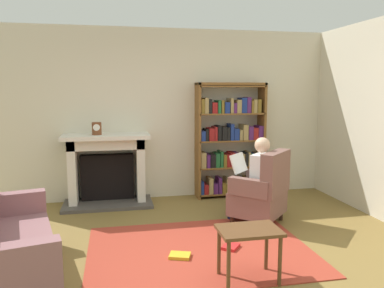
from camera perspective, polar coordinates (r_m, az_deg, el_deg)
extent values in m
plane|color=olive|center=(4.08, 2.10, -17.23)|extent=(14.00, 14.00, 0.00)
cube|color=beige|center=(6.21, -3.42, 4.44)|extent=(5.60, 0.10, 2.70)
cube|color=beige|center=(6.00, 24.57, 3.60)|extent=(0.10, 5.20, 2.70)
cube|color=#A53827|center=(4.34, 1.13, -15.51)|extent=(2.40, 1.80, 0.01)
cube|color=#4C4742|center=(6.01, -12.39, -8.71)|extent=(1.32, 0.64, 0.05)
cube|color=black|center=(6.13, -12.47, -4.76)|extent=(0.80, 0.20, 0.70)
cube|color=silver|center=(6.02, -17.31, -4.09)|extent=(0.12, 0.44, 1.02)
cube|color=silver|center=(6.00, -7.72, -3.83)|extent=(0.12, 0.44, 1.02)
cube|color=silver|center=(5.92, -12.65, 0.12)|extent=(1.12, 0.44, 0.16)
cube|color=silver|center=(5.84, -12.69, 1.11)|extent=(1.28, 0.56, 0.06)
cylinder|color=brown|center=(5.81, -14.03, 2.25)|extent=(0.14, 0.14, 0.19)
cylinder|color=white|center=(5.75, -14.06, 2.40)|extent=(0.10, 0.01, 0.10)
cube|color=brown|center=(6.12, 0.87, 0.43)|extent=(0.04, 0.32, 1.86)
cube|color=brown|center=(6.44, 10.30, 0.68)|extent=(0.04, 0.32, 1.86)
cube|color=brown|center=(6.20, 5.83, 8.91)|extent=(1.12, 0.32, 0.04)
cube|color=brown|center=(6.43, 5.60, -7.13)|extent=(1.08, 0.32, 0.02)
cube|color=navy|center=(6.26, 1.35, -6.39)|extent=(0.05, 0.26, 0.21)
cube|color=maroon|center=(6.29, 1.93, -6.60)|extent=(0.07, 0.26, 0.16)
cube|color=#997F4C|center=(6.29, 2.63, -6.12)|extent=(0.07, 0.26, 0.26)
cube|color=#4C1E59|center=(6.32, 3.33, -6.47)|extent=(0.07, 0.26, 0.17)
cube|color=#4C1E59|center=(6.33, 3.98, -6.05)|extent=(0.05, 0.26, 0.26)
cube|color=brown|center=(6.36, 4.57, -6.40)|extent=(0.07, 0.26, 0.17)
cube|color=#997F4C|center=(6.36, 5.08, -6.02)|extent=(0.04, 0.26, 0.25)
cube|color=black|center=(6.39, 5.57, -6.33)|extent=(0.06, 0.26, 0.17)
cube|color=maroon|center=(6.41, 6.24, -6.15)|extent=(0.08, 0.26, 0.20)
cube|color=brown|center=(6.43, 6.86, -6.19)|extent=(0.05, 0.26, 0.18)
cube|color=#4C1E59|center=(6.45, 7.44, -6.01)|extent=(0.07, 0.26, 0.21)
cube|color=brown|center=(6.48, 8.12, -5.88)|extent=(0.07, 0.26, 0.23)
cube|color=maroon|center=(6.51, 8.81, -6.08)|extent=(0.08, 0.26, 0.18)
cube|color=#1E592D|center=(6.53, 9.44, -5.73)|extent=(0.06, 0.26, 0.25)
cube|color=brown|center=(6.33, 5.65, -3.34)|extent=(1.08, 0.32, 0.02)
cube|color=#997F4C|center=(6.17, 1.53, -2.31)|extent=(0.08, 0.26, 0.25)
cube|color=#4C1E59|center=(6.19, 2.24, -2.45)|extent=(0.05, 0.26, 0.21)
cube|color=black|center=(6.21, 2.93, -2.42)|extent=(0.08, 0.26, 0.21)
cube|color=#1E592D|center=(6.23, 3.63, -2.32)|extent=(0.07, 0.26, 0.23)
cube|color=#1E592D|center=(6.24, 4.22, -2.18)|extent=(0.04, 0.26, 0.25)
cube|color=brown|center=(6.26, 4.69, -2.40)|extent=(0.05, 0.26, 0.20)
cube|color=maroon|center=(6.28, 5.17, -2.36)|extent=(0.05, 0.26, 0.20)
cube|color=maroon|center=(6.30, 5.80, -2.23)|extent=(0.08, 0.26, 0.23)
cube|color=#4C1E59|center=(6.32, 6.50, -2.22)|extent=(0.07, 0.26, 0.22)
cube|color=#997F4C|center=(6.35, 7.20, -2.26)|extent=(0.08, 0.26, 0.21)
cube|color=black|center=(6.37, 7.84, -2.17)|extent=(0.05, 0.26, 0.22)
cube|color=#997F4C|center=(6.39, 8.23, -2.10)|extent=(0.04, 0.26, 0.23)
cube|color=#1E592D|center=(6.40, 8.58, -2.21)|extent=(0.04, 0.26, 0.20)
cube|color=navy|center=(6.42, 9.07, -2.23)|extent=(0.05, 0.26, 0.19)
cube|color=brown|center=(6.44, 9.57, -2.16)|extent=(0.06, 0.26, 0.21)
cube|color=brown|center=(6.26, 5.71, 0.56)|extent=(1.08, 0.32, 0.02)
cube|color=navy|center=(6.11, 1.48, 1.28)|extent=(0.07, 0.26, 0.16)
cube|color=black|center=(6.12, 2.04, 1.43)|extent=(0.04, 0.26, 0.19)
cube|color=maroon|center=(6.14, 2.73, 1.50)|extent=(0.09, 0.26, 0.20)
cube|color=maroon|center=(6.16, 3.35, 1.61)|extent=(0.04, 0.26, 0.22)
cube|color=black|center=(6.17, 3.89, 1.69)|extent=(0.06, 0.26, 0.23)
cube|color=black|center=(6.19, 4.61, 1.62)|extent=(0.08, 0.26, 0.22)
cube|color=black|center=(6.21, 5.20, 1.61)|extent=(0.04, 0.26, 0.21)
cube|color=navy|center=(6.23, 5.73, 1.84)|extent=(0.06, 0.26, 0.26)
cube|color=navy|center=(6.26, 6.39, 1.52)|extent=(0.08, 0.26, 0.18)
cube|color=#997F4C|center=(6.28, 7.02, 1.45)|extent=(0.05, 0.26, 0.17)
cube|color=#997F4C|center=(6.30, 7.69, 1.81)|extent=(0.08, 0.26, 0.24)
cube|color=#4C1E59|center=(6.33, 8.45, 1.71)|extent=(0.08, 0.26, 0.22)
cube|color=maroon|center=(6.36, 9.16, 1.60)|extent=(0.08, 0.26, 0.19)
cube|color=#4C1E59|center=(6.39, 9.89, 1.75)|extent=(0.08, 0.26, 0.22)
cube|color=brown|center=(6.21, 5.76, 4.53)|extent=(1.08, 0.32, 0.02)
cube|color=brown|center=(6.07, 1.42, 5.67)|extent=(0.05, 0.26, 0.23)
cube|color=#997F4C|center=(6.08, 1.97, 5.76)|extent=(0.06, 0.26, 0.24)
cube|color=black|center=(6.10, 2.51, 5.67)|extent=(0.05, 0.26, 0.22)
cube|color=maroon|center=(6.12, 3.17, 5.42)|extent=(0.08, 0.26, 0.17)
cube|color=#1E592D|center=(6.14, 3.85, 5.58)|extent=(0.05, 0.26, 0.20)
cube|color=brown|center=(6.15, 4.34, 5.58)|extent=(0.04, 0.26, 0.20)
cube|color=navy|center=(6.17, 5.01, 5.44)|extent=(0.08, 0.26, 0.17)
cube|color=#997F4C|center=(6.19, 5.70, 5.73)|extent=(0.05, 0.26, 0.24)
cube|color=#4C1E59|center=(6.21, 6.16, 5.39)|extent=(0.05, 0.26, 0.16)
cube|color=#997F4C|center=(6.23, 6.74, 5.61)|extent=(0.07, 0.26, 0.21)
cube|color=navy|center=(6.26, 7.48, 5.76)|extent=(0.08, 0.26, 0.24)
cube|color=#4C1E59|center=(6.28, 8.17, 5.79)|extent=(0.07, 0.26, 0.25)
cube|color=brown|center=(6.30, 8.68, 5.55)|extent=(0.04, 0.26, 0.20)
cube|color=#997F4C|center=(6.32, 9.10, 5.62)|extent=(0.05, 0.26, 0.21)
cube|color=brown|center=(6.34, 9.67, 5.62)|extent=(0.06, 0.26, 0.22)
cube|color=brown|center=(6.20, 5.82, 8.54)|extent=(1.08, 0.32, 0.02)
cylinder|color=#331E14|center=(5.55, 8.40, -9.67)|extent=(0.05, 0.05, 0.12)
cylinder|color=#331E14|center=(5.11, 5.97, -11.20)|extent=(0.05, 0.05, 0.12)
cylinder|color=#331E14|center=(5.38, 13.13, -10.37)|extent=(0.05, 0.05, 0.12)
cylinder|color=#331E14|center=(4.92, 11.07, -12.06)|extent=(0.05, 0.05, 0.12)
cube|color=brown|center=(5.17, 9.70, -8.59)|extent=(0.88, 0.88, 0.30)
cube|color=brown|center=(4.98, 12.37, -4.26)|extent=(0.56, 0.57, 0.55)
cube|color=brown|center=(5.34, 10.92, -5.18)|extent=(0.47, 0.46, 0.22)
cube|color=brown|center=(4.86, 8.51, -6.46)|extent=(0.47, 0.46, 0.22)
cube|color=silver|center=(5.05, 10.33, -4.32)|extent=(0.37, 0.37, 0.50)
sphere|color=#D8AD8C|center=(4.99, 10.44, -0.16)|extent=(0.20, 0.20, 0.20)
cube|color=#191E3F|center=(5.24, 8.59, -6.06)|extent=(0.37, 0.37, 0.12)
cube|color=#191E3F|center=(5.10, 7.84, -6.44)|extent=(0.37, 0.37, 0.12)
cylinder|color=#191E3F|center=(5.39, 6.67, -8.49)|extent=(0.10, 0.10, 0.42)
cylinder|color=#191E3F|center=(5.25, 5.89, -8.93)|extent=(0.10, 0.10, 0.42)
cube|color=white|center=(5.16, 6.98, -2.84)|extent=(0.33, 0.33, 0.25)
cube|color=#8B5D62|center=(4.00, -25.11, -15.41)|extent=(1.08, 1.82, 0.40)
cube|color=#8B5D62|center=(3.17, -25.45, -15.47)|extent=(0.72, 0.32, 0.24)
cube|color=#8B5D62|center=(4.63, -25.37, -8.05)|extent=(0.72, 0.32, 0.24)
cube|color=brown|center=(3.59, 8.51, -12.62)|extent=(0.56, 0.39, 0.03)
cylinder|color=brown|center=(3.48, 5.47, -17.68)|extent=(0.04, 0.04, 0.47)
cylinder|color=brown|center=(3.64, 12.97, -16.68)|extent=(0.04, 0.04, 0.47)
cylinder|color=brown|center=(3.75, 4.04, -15.71)|extent=(0.04, 0.04, 0.47)
cylinder|color=brown|center=(3.89, 11.03, -14.90)|extent=(0.04, 0.04, 0.47)
cube|color=red|center=(4.38, 5.80, -14.98)|extent=(0.25, 0.25, 0.03)
cube|color=gold|center=(4.15, -1.83, -16.31)|extent=(0.25, 0.22, 0.03)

